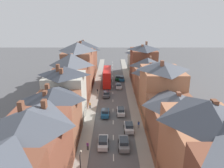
% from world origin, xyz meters
% --- Properties ---
extents(pavement_left, '(2.20, 104.00, 0.14)m').
position_xyz_m(pavement_left, '(-5.10, 38.00, 0.07)').
color(pavement_left, gray).
rests_on(pavement_left, ground).
extents(pavement_right, '(2.20, 104.00, 0.14)m').
position_xyz_m(pavement_right, '(5.10, 38.00, 0.07)').
color(pavement_right, gray).
rests_on(pavement_right, ground).
extents(centre_line_dashes, '(0.14, 97.80, 0.01)m').
position_xyz_m(centre_line_dashes, '(0.00, 36.00, 0.01)').
color(centre_line_dashes, silver).
rests_on(centre_line_dashes, ground).
extents(terrace_row_left, '(8.00, 80.48, 14.36)m').
position_xyz_m(terrace_row_left, '(-10.19, 29.36, 6.21)').
color(terrace_row_left, brown).
rests_on(terrace_row_left, ground).
extents(terrace_row_right, '(8.00, 84.07, 13.62)m').
position_xyz_m(terrace_row_right, '(10.19, 27.40, 5.88)').
color(terrace_row_right, brown).
rests_on(terrace_row_right, ground).
extents(double_decker_bus_lead, '(2.74, 10.80, 5.30)m').
position_xyz_m(double_decker_bus_lead, '(-1.81, 49.44, 2.82)').
color(double_decker_bus_lead, red).
rests_on(double_decker_bus_lead, ground).
extents(car_near_blue, '(1.90, 4.04, 1.68)m').
position_xyz_m(car_near_blue, '(-1.80, 26.95, 0.85)').
color(car_near_blue, '#236093').
rests_on(car_near_blue, ground).
extents(car_near_silver, '(1.90, 4.47, 1.68)m').
position_xyz_m(car_near_silver, '(1.80, 14.84, 0.85)').
color(car_near_silver, gray).
rests_on(car_near_silver, ground).
extents(car_parked_left_a, '(1.90, 3.90, 1.63)m').
position_xyz_m(car_parked_left_a, '(1.80, 46.08, 0.82)').
color(car_parked_left_a, silver).
rests_on(car_parked_left_a, ground).
extents(car_parked_right_a, '(1.90, 4.26, 1.62)m').
position_xyz_m(car_parked_right_a, '(-1.80, 15.22, 0.82)').
color(car_parked_right_a, silver).
rests_on(car_parked_right_a, ground).
extents(car_mid_black, '(1.90, 4.39, 1.63)m').
position_xyz_m(car_mid_black, '(3.10, 54.36, 0.82)').
color(car_mid_black, '#236093').
rests_on(car_mid_black, ground).
extents(car_parked_left_b, '(1.90, 3.99, 1.62)m').
position_xyz_m(car_parked_left_b, '(1.80, 55.05, 0.82)').
color(car_parked_left_b, '#144728').
rests_on(car_parked_left_b, ground).
extents(car_mid_white, '(1.90, 4.16, 1.63)m').
position_xyz_m(car_mid_white, '(1.80, 27.87, 0.82)').
color(car_mid_white, silver).
rests_on(car_mid_white, ground).
extents(car_far_grey, '(1.90, 4.51, 1.60)m').
position_xyz_m(car_far_grey, '(-1.80, 39.24, 0.81)').
color(car_far_grey, '#4C515B').
rests_on(car_far_grey, ground).
extents(car_parked_right_b, '(1.90, 3.98, 1.70)m').
position_xyz_m(car_parked_right_b, '(3.10, 20.44, 0.85)').
color(car_parked_right_b, silver).
rests_on(car_parked_right_b, ground).
extents(pedestrian_mid_left, '(0.36, 0.22, 1.61)m').
position_xyz_m(pedestrian_mid_left, '(-4.35, 13.84, 1.03)').
color(pedestrian_mid_left, '#23232D').
rests_on(pedestrian_mid_left, pavement_left).
extents(pedestrian_mid_right, '(0.36, 0.22, 1.61)m').
position_xyz_m(pedestrian_mid_right, '(5.10, 21.21, 1.03)').
color(pedestrian_mid_right, gray).
rests_on(pedestrian_mid_right, pavement_right).
extents(pedestrian_far_left, '(0.36, 0.22, 1.61)m').
position_xyz_m(pedestrian_far_left, '(-5.60, 30.88, 1.03)').
color(pedestrian_far_left, '#23232D').
rests_on(pedestrian_far_left, pavement_left).
extents(pedestrian_far_right, '(0.36, 0.22, 1.61)m').
position_xyz_m(pedestrian_far_right, '(-4.42, 40.88, 1.03)').
color(pedestrian_far_right, gray).
rests_on(pedestrian_far_right, pavement_left).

